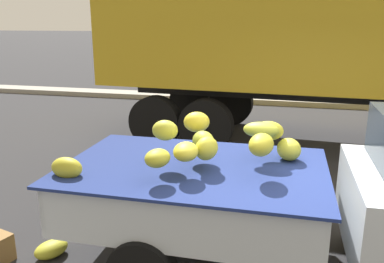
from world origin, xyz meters
name	(u,v)px	position (x,y,z in m)	size (l,w,h in m)	color
curb_strip	(297,102)	(0.00, 9.06, 0.08)	(80.00, 0.80, 0.16)	gray
fallen_banana_bunch_near_tailgate	(51,249)	(-2.71, -0.42, 0.09)	(0.38, 0.26, 0.18)	gold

